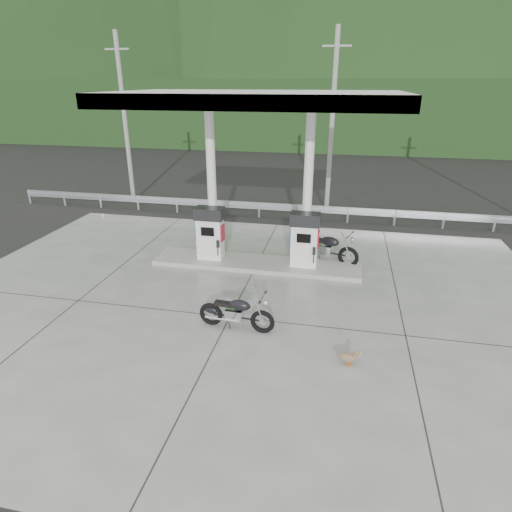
% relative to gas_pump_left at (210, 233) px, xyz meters
% --- Properties ---
extents(ground, '(160.00, 160.00, 0.00)m').
position_rel_gas_pump_left_xyz_m(ground, '(1.60, -2.50, -1.07)').
color(ground, black).
rests_on(ground, ground).
extents(forecourt_apron, '(18.00, 14.00, 0.02)m').
position_rel_gas_pump_left_xyz_m(forecourt_apron, '(1.60, -2.50, -1.06)').
color(forecourt_apron, slate).
rests_on(forecourt_apron, ground).
extents(pump_island, '(7.00, 1.40, 0.15)m').
position_rel_gas_pump_left_xyz_m(pump_island, '(1.60, 0.00, -0.98)').
color(pump_island, gray).
rests_on(pump_island, forecourt_apron).
extents(gas_pump_left, '(0.95, 0.55, 1.80)m').
position_rel_gas_pump_left_xyz_m(gas_pump_left, '(0.00, 0.00, 0.00)').
color(gas_pump_left, white).
rests_on(gas_pump_left, pump_island).
extents(gas_pump_right, '(0.95, 0.55, 1.80)m').
position_rel_gas_pump_left_xyz_m(gas_pump_right, '(3.20, 0.00, 0.00)').
color(gas_pump_right, white).
rests_on(gas_pump_right, pump_island).
extents(canopy_column_left, '(0.30, 0.30, 5.00)m').
position_rel_gas_pump_left_xyz_m(canopy_column_left, '(0.00, 0.40, 1.60)').
color(canopy_column_left, white).
rests_on(canopy_column_left, pump_island).
extents(canopy_column_right, '(0.30, 0.30, 5.00)m').
position_rel_gas_pump_left_xyz_m(canopy_column_right, '(3.20, 0.40, 1.60)').
color(canopy_column_right, white).
rests_on(canopy_column_right, pump_island).
extents(canopy_roof, '(8.50, 5.00, 0.40)m').
position_rel_gas_pump_left_xyz_m(canopy_roof, '(1.60, 0.00, 4.30)').
color(canopy_roof, silver).
rests_on(canopy_roof, canopy_column_left).
extents(guardrail, '(26.00, 0.16, 1.42)m').
position_rel_gas_pump_left_xyz_m(guardrail, '(1.60, 5.50, -0.36)').
color(guardrail, '#B0B1B8').
rests_on(guardrail, ground).
extents(road, '(60.00, 7.00, 0.01)m').
position_rel_gas_pump_left_xyz_m(road, '(1.60, 9.00, -1.07)').
color(road, black).
rests_on(road, ground).
extents(utility_pole_a, '(0.22, 0.22, 8.00)m').
position_rel_gas_pump_left_xyz_m(utility_pole_a, '(-6.40, 7.00, 2.93)').
color(utility_pole_a, gray).
rests_on(utility_pole_a, ground).
extents(utility_pole_b, '(0.22, 0.22, 8.00)m').
position_rel_gas_pump_left_xyz_m(utility_pole_b, '(3.60, 7.00, 2.93)').
color(utility_pole_b, gray).
rests_on(utility_pole_b, ground).
extents(tree_band, '(80.00, 6.00, 6.00)m').
position_rel_gas_pump_left_xyz_m(tree_band, '(1.60, 27.50, 1.93)').
color(tree_band, black).
rests_on(tree_band, ground).
extents(forested_hills, '(100.00, 40.00, 140.00)m').
position_rel_gas_pump_left_xyz_m(forested_hills, '(1.60, 57.50, -1.07)').
color(forested_hills, black).
rests_on(forested_hills, ground).
extents(motorcycle_left, '(1.90, 0.74, 0.88)m').
position_rel_gas_pump_left_xyz_m(motorcycle_left, '(1.91, -4.01, -0.61)').
color(motorcycle_left, black).
rests_on(motorcycle_left, forecourt_apron).
extents(motorcycle_right, '(2.26, 1.31, 1.02)m').
position_rel_gas_pump_left_xyz_m(motorcycle_right, '(3.90, 0.78, -0.54)').
color(motorcycle_right, black).
rests_on(motorcycle_right, forecourt_apron).
extents(duck, '(0.49, 0.17, 0.35)m').
position_rel_gas_pump_left_xyz_m(duck, '(4.68, -4.97, -0.88)').
color(duck, brown).
rests_on(duck, forecourt_apron).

